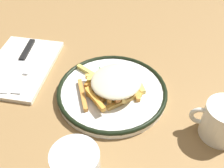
{
  "coord_description": "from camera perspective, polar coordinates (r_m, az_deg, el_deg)",
  "views": [
    {
      "loc": [
        -0.11,
        0.45,
        0.47
      ],
      "look_at": [
        0.0,
        0.0,
        0.03
      ],
      "focal_mm": 45.23,
      "sensor_mm": 36.0,
      "label": 1
    }
  ],
  "objects": [
    {
      "name": "napkin",
      "position": [
        0.76,
        -18.08,
        3.39
      ],
      "size": [
        0.17,
        0.24,
        0.01
      ],
      "primitive_type": "cube",
      "rotation": [
        0.0,
        0.0,
        0.05
      ],
      "color": "silver",
      "rests_on": "ground_plane"
    },
    {
      "name": "fork",
      "position": [
        0.74,
        -16.63,
        2.92
      ],
      "size": [
        0.04,
        0.18,
        0.01
      ],
      "color": "silver",
      "rests_on": "napkin"
    },
    {
      "name": "coffee_mug",
      "position": [
        0.6,
        21.42,
        -7.0
      ],
      "size": [
        0.11,
        0.08,
        0.08
      ],
      "color": "white",
      "rests_on": "ground_plane"
    },
    {
      "name": "knife",
      "position": [
        0.77,
        -17.74,
        4.76
      ],
      "size": [
        0.04,
        0.21,
        0.01
      ],
      "color": "black",
      "rests_on": "napkin"
    },
    {
      "name": "plate",
      "position": [
        0.65,
        -0.0,
        -1.56
      ],
      "size": [
        0.25,
        0.25,
        0.02
      ],
      "color": "white",
      "rests_on": "ground_plane"
    },
    {
      "name": "fries_heap",
      "position": [
        0.63,
        0.49,
        0.28
      ],
      "size": [
        0.18,
        0.16,
        0.04
      ],
      "color": "#C09243",
      "rests_on": "plate"
    },
    {
      "name": "ground_plane",
      "position": [
        0.66,
        -0.0,
        -2.21
      ],
      "size": [
        2.6,
        2.6,
        0.0
      ],
      "primitive_type": "plane",
      "color": "olive"
    }
  ]
}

